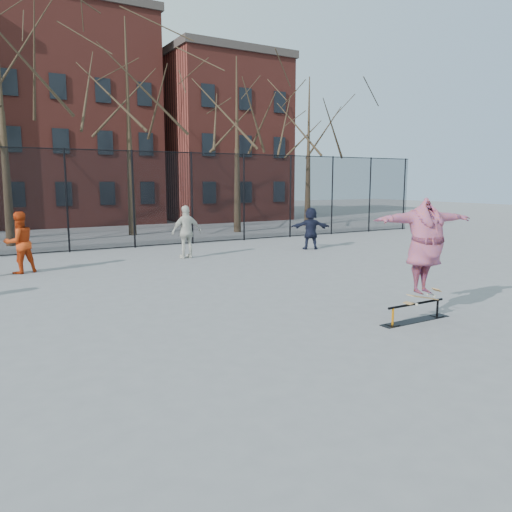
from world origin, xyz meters
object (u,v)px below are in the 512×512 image
bystander_red (19,243)px  bystander_white (187,232)px  skateboard (423,299)px  skater (425,250)px  bystander_navy (311,228)px  skate_rail (416,314)px

bystander_red → bystander_white: bearing=163.4°
skateboard → skater: skater is taller
bystander_white → bystander_navy: bearing=174.6°
skate_rail → skater: skater is taller
skate_rail → bystander_navy: bystander_navy is taller
skater → bystander_white: size_ratio=1.23×
skateboard → skater: (0.00, 0.00, 1.00)m
skateboard → bystander_red: (-6.41, 9.67, 0.51)m
skater → bystander_red: 11.62m
bystander_red → bystander_navy: 10.74m
bystander_red → bystander_white: size_ratio=0.98×
skater → skate_rail: bearing=-172.1°
skate_rail → skater: size_ratio=0.73×
skate_rail → bystander_white: size_ratio=0.90×
bystander_navy → skater: bearing=94.6°
skate_rail → bystander_red: bystander_red is taller
bystander_white → bystander_navy: bystander_white is taller
bystander_red → skater: bearing=104.7°
skater → bystander_navy: (4.32, 9.56, -0.57)m
bystander_red → bystander_navy: bearing=160.6°
skate_rail → bystander_red: 11.54m
bystander_red → bystander_navy: bystander_red is taller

